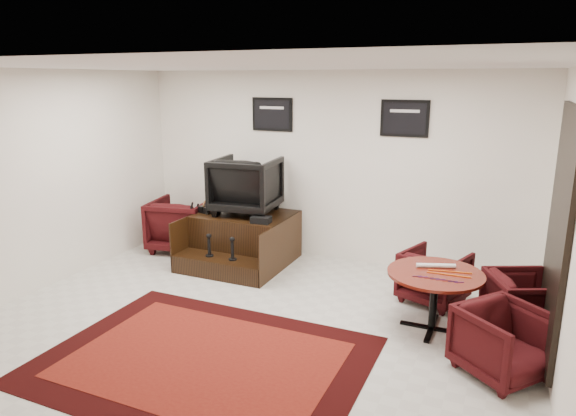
% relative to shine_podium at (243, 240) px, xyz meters
% --- Properties ---
extents(ground, '(6.00, 6.00, 0.00)m').
position_rel_shine_podium_xyz_m(ground, '(1.07, -1.78, -0.33)').
color(ground, beige).
rests_on(ground, ground).
extents(room_shell, '(6.02, 5.02, 2.81)m').
position_rel_shine_podium_xyz_m(room_shell, '(1.48, -1.65, 1.45)').
color(room_shell, white).
rests_on(room_shell, ground).
extents(area_rug, '(3.09, 2.32, 0.01)m').
position_rel_shine_podium_xyz_m(area_rug, '(1.00, -2.63, -0.33)').
color(area_rug, black).
rests_on(area_rug, ground).
extents(shine_podium, '(1.41, 1.45, 0.72)m').
position_rel_shine_podium_xyz_m(shine_podium, '(0.00, 0.00, 0.00)').
color(shine_podium, black).
rests_on(shine_podium, ground).
extents(shine_chair, '(0.98, 0.93, 0.93)m').
position_rel_shine_podium_xyz_m(shine_chair, '(0.00, 0.15, 0.85)').
color(shine_chair, black).
rests_on(shine_chair, shine_podium).
extents(shoes_pair, '(0.28, 0.32, 0.10)m').
position_rel_shine_podium_xyz_m(shoes_pair, '(-0.54, -0.04, 0.44)').
color(shoes_pair, black).
rests_on(shoes_pair, shine_podium).
extents(polish_kit, '(0.28, 0.21, 0.09)m').
position_rel_shine_podium_xyz_m(polish_kit, '(0.45, -0.27, 0.44)').
color(polish_kit, black).
rests_on(polish_kit, shine_podium).
extents(umbrella_black, '(0.35, 0.13, 0.93)m').
position_rel_shine_podium_xyz_m(umbrella_black, '(-0.85, -0.22, 0.13)').
color(umbrella_black, black).
rests_on(umbrella_black, ground).
extents(umbrella_hooked, '(0.32, 0.12, 0.87)m').
position_rel_shine_podium_xyz_m(umbrella_hooked, '(-0.86, -0.06, 0.10)').
color(umbrella_hooked, black).
rests_on(umbrella_hooked, ground).
extents(armchair_side, '(1.03, 0.98, 0.91)m').
position_rel_shine_podium_xyz_m(armchair_side, '(-1.17, 0.11, 0.12)').
color(armchair_side, black).
rests_on(armchair_side, ground).
extents(meeting_table, '(1.02, 1.02, 0.67)m').
position_rel_shine_podium_xyz_m(meeting_table, '(2.94, -1.06, 0.25)').
color(meeting_table, '#470F0A').
rests_on(meeting_table, ground).
extents(table_chair_back, '(0.87, 0.84, 0.71)m').
position_rel_shine_podium_xyz_m(table_chair_back, '(2.83, -0.30, 0.02)').
color(table_chair_back, black).
rests_on(table_chair_back, ground).
extents(table_chair_window, '(0.88, 0.90, 0.71)m').
position_rel_shine_podium_xyz_m(table_chair_window, '(3.84, -0.69, 0.02)').
color(table_chair_window, black).
rests_on(table_chair_window, ground).
extents(table_chair_corner, '(0.96, 0.97, 0.73)m').
position_rel_shine_podium_xyz_m(table_chair_corner, '(3.66, -1.72, 0.03)').
color(table_chair_corner, black).
rests_on(table_chair_corner, ground).
extents(paper_roll, '(0.41, 0.19, 0.05)m').
position_rel_shine_podium_xyz_m(paper_roll, '(2.92, -0.92, 0.36)').
color(paper_roll, silver).
rests_on(paper_roll, meeting_table).
extents(table_clutter, '(0.57, 0.34, 0.01)m').
position_rel_shine_podium_xyz_m(table_clutter, '(3.05, -1.10, 0.34)').
color(table_clutter, '#E7580C').
rests_on(table_clutter, meeting_table).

